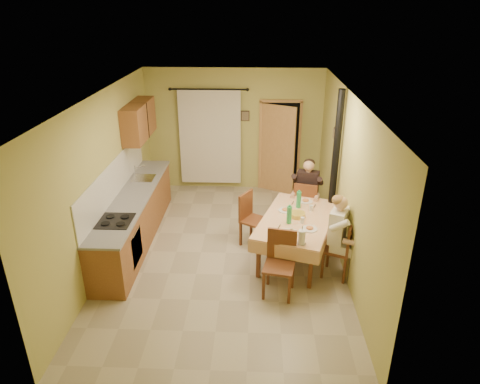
{
  "coord_description": "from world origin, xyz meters",
  "views": [
    {
      "loc": [
        0.52,
        -6.51,
        4.1
      ],
      "look_at": [
        0.25,
        0.1,
        1.15
      ],
      "focal_mm": 32.0,
      "sensor_mm": 36.0,
      "label": 1
    }
  ],
  "objects_px": {
    "stove_flue": "(333,189)",
    "chair_right": "(337,260)",
    "chair_near": "(279,277)",
    "man_right": "(340,228)",
    "chair_far": "(305,214)",
    "man_far": "(307,187)",
    "dining_table": "(296,238)",
    "chair_left": "(254,229)"
  },
  "relations": [
    {
      "from": "man_far",
      "to": "stove_flue",
      "type": "xyz_separation_m",
      "value": [
        0.4,
        -0.41,
        0.15
      ]
    },
    {
      "from": "chair_right",
      "to": "dining_table",
      "type": "bearing_deg",
      "value": 73.06
    },
    {
      "from": "chair_near",
      "to": "man_right",
      "type": "bearing_deg",
      "value": -140.07
    },
    {
      "from": "chair_left",
      "to": "stove_flue",
      "type": "xyz_separation_m",
      "value": [
        1.41,
        0.25,
        0.73
      ]
    },
    {
      "from": "chair_far",
      "to": "chair_left",
      "type": "xyz_separation_m",
      "value": [
        -1.0,
        -0.64,
        -0.0
      ]
    },
    {
      "from": "chair_near",
      "to": "man_far",
      "type": "relative_size",
      "value": 0.73
    },
    {
      "from": "chair_far",
      "to": "man_far",
      "type": "distance_m",
      "value": 0.59
    },
    {
      "from": "chair_far",
      "to": "stove_flue",
      "type": "xyz_separation_m",
      "value": [
        0.41,
        -0.39,
        0.73
      ]
    },
    {
      "from": "chair_far",
      "to": "chair_near",
      "type": "xyz_separation_m",
      "value": [
        -0.6,
        -2.1,
        0.0
      ]
    },
    {
      "from": "stove_flue",
      "to": "chair_left",
      "type": "bearing_deg",
      "value": -169.93
    },
    {
      "from": "stove_flue",
      "to": "chair_right",
      "type": "bearing_deg",
      "value": -92.32
    },
    {
      "from": "dining_table",
      "to": "man_far",
      "type": "xyz_separation_m",
      "value": [
        0.28,
        1.08,
        0.5
      ]
    },
    {
      "from": "man_far",
      "to": "stove_flue",
      "type": "height_order",
      "value": "stove_flue"
    },
    {
      "from": "chair_near",
      "to": "chair_left",
      "type": "xyz_separation_m",
      "value": [
        -0.4,
        1.45,
        -0.0
      ]
    },
    {
      "from": "chair_far",
      "to": "chair_left",
      "type": "bearing_deg",
      "value": -131.73
    },
    {
      "from": "dining_table",
      "to": "chair_far",
      "type": "height_order",
      "value": "chair_far"
    },
    {
      "from": "chair_far",
      "to": "chair_right",
      "type": "distance_m",
      "value": 1.63
    },
    {
      "from": "chair_far",
      "to": "man_right",
      "type": "xyz_separation_m",
      "value": [
        0.35,
        -1.58,
        0.59
      ]
    },
    {
      "from": "chair_far",
      "to": "chair_near",
      "type": "distance_m",
      "value": 2.18
    },
    {
      "from": "dining_table",
      "to": "man_right",
      "type": "relative_size",
      "value": 1.52
    },
    {
      "from": "man_right",
      "to": "stove_flue",
      "type": "xyz_separation_m",
      "value": [
        0.06,
        1.19,
        0.15
      ]
    },
    {
      "from": "dining_table",
      "to": "chair_right",
      "type": "xyz_separation_m",
      "value": [
        0.63,
        -0.53,
        -0.09
      ]
    },
    {
      "from": "dining_table",
      "to": "chair_left",
      "type": "distance_m",
      "value": 0.84
    },
    {
      "from": "man_right",
      "to": "stove_flue",
      "type": "height_order",
      "value": "stove_flue"
    },
    {
      "from": "chair_far",
      "to": "man_far",
      "type": "height_order",
      "value": "man_far"
    },
    {
      "from": "chair_far",
      "to": "man_far",
      "type": "relative_size",
      "value": 0.72
    },
    {
      "from": "chair_near",
      "to": "man_far",
      "type": "xyz_separation_m",
      "value": [
        0.61,
        2.11,
        0.59
      ]
    },
    {
      "from": "man_right",
      "to": "chair_left",
      "type": "bearing_deg",
      "value": 77.8
    },
    {
      "from": "chair_near",
      "to": "man_right",
      "type": "distance_m",
      "value": 1.23
    },
    {
      "from": "man_far",
      "to": "dining_table",
      "type": "bearing_deg",
      "value": -88.91
    },
    {
      "from": "dining_table",
      "to": "stove_flue",
      "type": "xyz_separation_m",
      "value": [
        0.68,
        0.67,
        0.65
      ]
    },
    {
      "from": "chair_right",
      "to": "chair_near",
      "type": "bearing_deg",
      "value": 140.5
    },
    {
      "from": "chair_far",
      "to": "stove_flue",
      "type": "relative_size",
      "value": 0.36
    },
    {
      "from": "chair_near",
      "to": "stove_flue",
      "type": "relative_size",
      "value": 0.36
    },
    {
      "from": "dining_table",
      "to": "chair_left",
      "type": "relative_size",
      "value": 2.14
    },
    {
      "from": "chair_right",
      "to": "man_right",
      "type": "distance_m",
      "value": 0.59
    },
    {
      "from": "chair_right",
      "to": "chair_far",
      "type": "bearing_deg",
      "value": 35.45
    },
    {
      "from": "man_far",
      "to": "stove_flue",
      "type": "bearing_deg",
      "value": -29.65
    },
    {
      "from": "chair_right",
      "to": "man_far",
      "type": "height_order",
      "value": "man_far"
    },
    {
      "from": "man_far",
      "to": "chair_right",
      "type": "bearing_deg",
      "value": -61.93
    },
    {
      "from": "chair_right",
      "to": "stove_flue",
      "type": "xyz_separation_m",
      "value": [
        0.05,
        1.2,
        0.73
      ]
    },
    {
      "from": "man_right",
      "to": "chair_far",
      "type": "bearing_deg",
      "value": 35.05
    }
  ]
}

